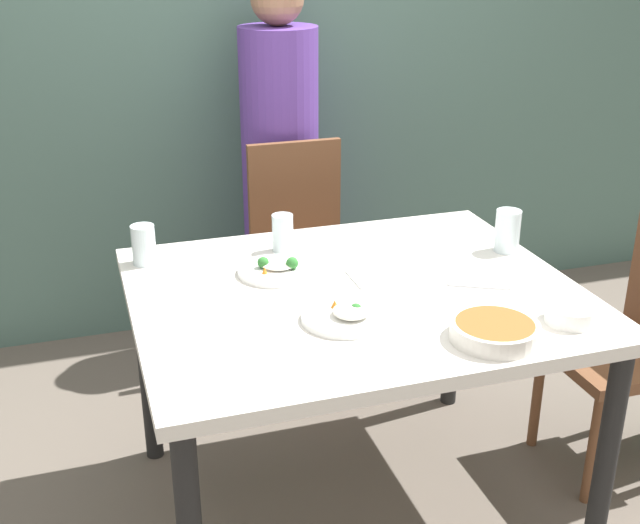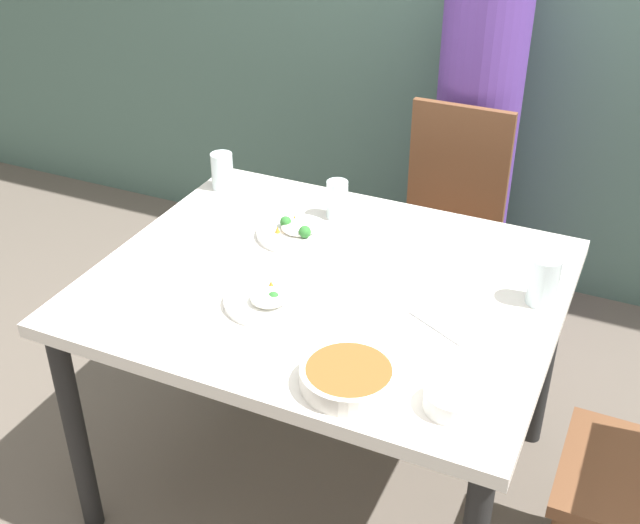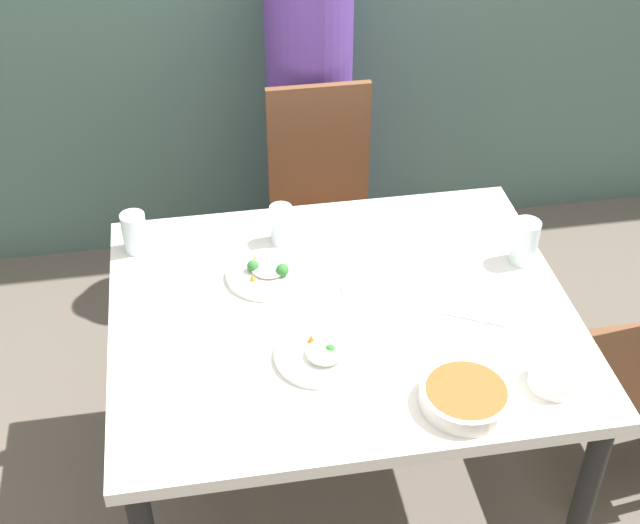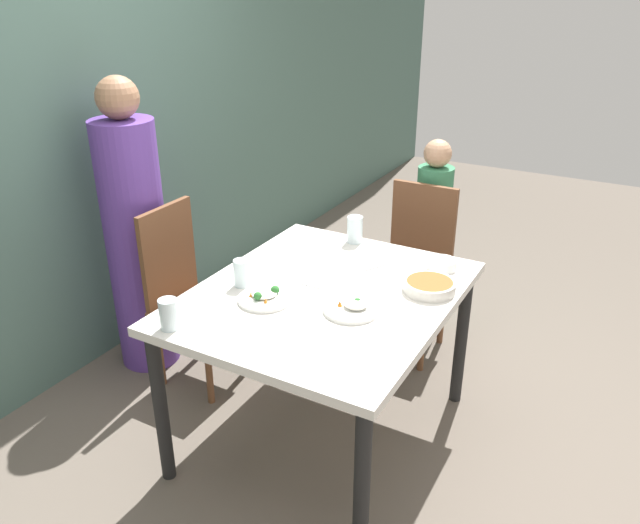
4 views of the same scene
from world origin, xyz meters
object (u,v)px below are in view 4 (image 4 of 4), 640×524
(person_adult, at_px, (136,240))
(plate_rice_adult, at_px, (265,297))
(chair_child_spot, at_px, (414,266))
(glass_water_tall, at_px, (169,314))
(bowl_curry, at_px, (430,286))
(chair_adult_spot, at_px, (188,292))
(person_child, at_px, (431,241))

(person_adult, distance_m, plate_rice_adult, 1.06)
(chair_child_spot, relative_size, glass_water_tall, 7.72)
(plate_rice_adult, height_order, glass_water_tall, glass_water_tall)
(bowl_curry, xyz_separation_m, plate_rice_adult, (-0.42, 0.58, -0.01))
(chair_adult_spot, xyz_separation_m, bowl_curry, (0.13, -1.27, 0.29))
(chair_child_spot, relative_size, plate_rice_adult, 4.25)
(person_adult, xyz_separation_m, glass_water_tall, (-0.66, -0.82, 0.10))
(person_adult, relative_size, plate_rice_adult, 7.01)
(chair_child_spot, xyz_separation_m, person_child, (0.27, -0.00, 0.05))
(bowl_curry, height_order, glass_water_tall, glass_water_tall)
(chair_adult_spot, xyz_separation_m, chair_child_spot, (0.89, -0.92, 0.00))
(plate_rice_adult, bearing_deg, glass_water_tall, 151.94)
(chair_adult_spot, height_order, plate_rice_adult, chair_adult_spot)
(bowl_curry, bearing_deg, person_child, 18.75)
(bowl_curry, distance_m, glass_water_tall, 1.11)
(chair_child_spot, bearing_deg, bowl_curry, -65.28)
(chair_child_spot, xyz_separation_m, bowl_curry, (-0.75, -0.35, 0.29))
(bowl_curry, xyz_separation_m, glass_water_tall, (-0.79, 0.77, 0.04))
(person_adult, distance_m, person_child, 1.71)
(chair_child_spot, bearing_deg, person_child, 90.00)
(chair_adult_spot, height_order, bowl_curry, chair_adult_spot)
(chair_child_spot, bearing_deg, glass_water_tall, -105.48)
(chair_child_spot, xyz_separation_m, plate_rice_adult, (-1.17, 0.23, 0.28))
(chair_adult_spot, distance_m, glass_water_tall, 0.89)
(chair_adult_spot, relative_size, bowl_curry, 4.26)
(person_adult, xyz_separation_m, plate_rice_adult, (-0.29, -1.02, 0.05))
(chair_adult_spot, relative_size, plate_rice_adult, 4.25)
(chair_adult_spot, relative_size, person_adult, 0.61)
(person_child, bearing_deg, plate_rice_adult, 170.92)
(bowl_curry, bearing_deg, person_adult, 94.73)
(chair_child_spot, distance_m, bowl_curry, 0.88)
(chair_adult_spot, height_order, chair_child_spot, same)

